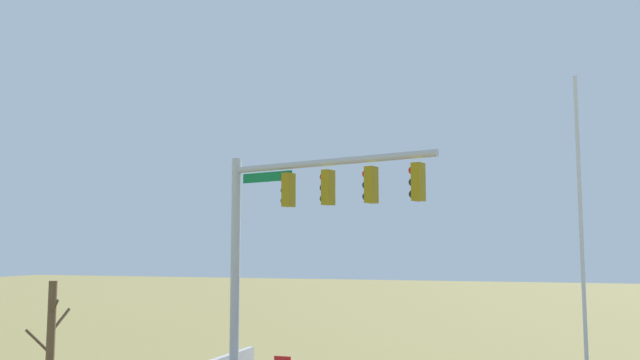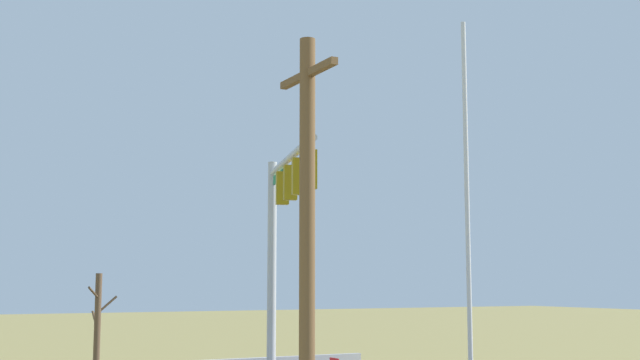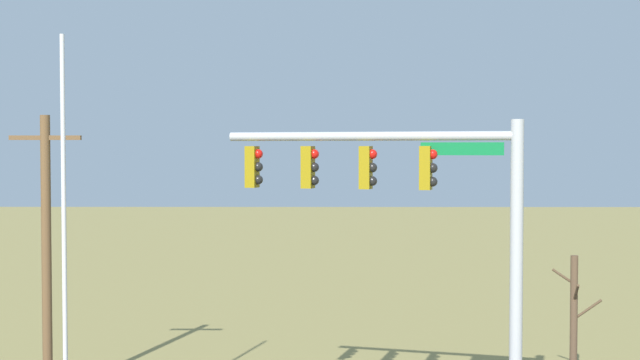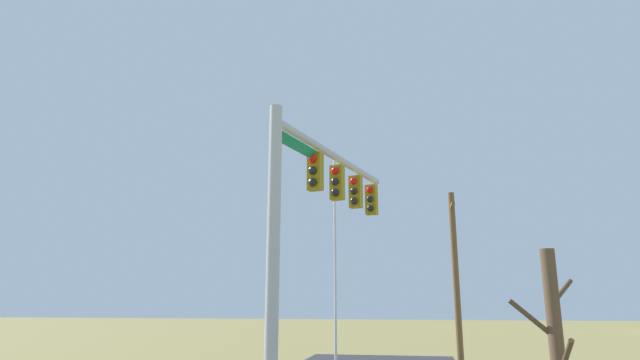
% 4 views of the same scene
% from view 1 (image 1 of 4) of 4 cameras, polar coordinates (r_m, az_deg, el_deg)
% --- Properties ---
extents(signal_mast, '(6.45, 2.01, 7.29)m').
position_cam_1_polar(signal_mast, '(18.63, -2.53, -3.89)').
color(signal_mast, '#B2B5BA').
rests_on(signal_mast, ground_plane).
extents(flagpole, '(0.10, 0.10, 9.09)m').
position_cam_1_polar(flagpole, '(18.13, 21.74, -5.66)').
color(flagpole, silver).
rests_on(flagpole, ground_plane).
extents(bare_tree, '(1.27, 1.02, 3.81)m').
position_cam_1_polar(bare_tree, '(17.50, -22.34, -14.12)').
color(bare_tree, brown).
rests_on(bare_tree, ground_plane).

